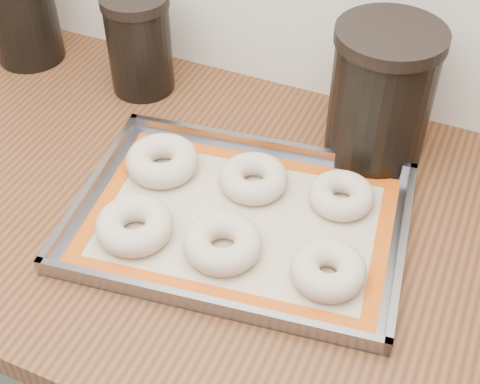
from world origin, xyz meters
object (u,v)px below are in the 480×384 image
at_px(bagel_front_right, 328,270).
at_px(canister_left, 21,6).
at_px(bagel_back_right, 341,195).
at_px(canister_right, 381,94).
at_px(bagel_front_left, 135,225).
at_px(canister_mid, 139,43).
at_px(bagel_back_left, 162,161).
at_px(bagel_front_mid, 223,243).
at_px(baking_tray, 240,219).
at_px(bagel_back_mid, 254,178).

height_order(bagel_front_right, canister_left, canister_left).
xyz_separation_m(bagel_back_right, canister_right, (0.01, 0.14, 0.09)).
xyz_separation_m(bagel_front_left, canister_mid, (-0.17, 0.32, 0.06)).
distance_m(bagel_front_left, canister_mid, 0.37).
relative_size(bagel_back_left, canister_mid, 0.63).
bearing_deg(bagel_front_left, bagel_front_mid, 9.06).
bearing_deg(baking_tray, bagel_front_left, -145.07).
relative_size(bagel_back_left, canister_left, 0.54).
bearing_deg(bagel_front_left, canister_right, 51.89).
distance_m(bagel_front_left, bagel_back_left, 0.14).
bearing_deg(canister_mid, bagel_back_right, -19.98).
height_order(baking_tray, canister_left, canister_left).
distance_m(bagel_back_mid, canister_left, 0.56).
relative_size(bagel_front_left, bagel_front_mid, 1.01).
bearing_deg(bagel_front_mid, bagel_back_left, 143.40).
distance_m(baking_tray, bagel_back_mid, 0.07).
relative_size(bagel_front_left, bagel_back_right, 1.13).
bearing_deg(bagel_front_mid, bagel_back_right, 53.03).
distance_m(bagel_front_mid, bagel_front_right, 0.14).
bearing_deg(bagel_back_mid, baking_tray, -82.23).
bearing_deg(bagel_back_right, bagel_front_right, -79.13).
bearing_deg(bagel_back_mid, canister_mid, 149.33).
bearing_deg(canister_mid, bagel_front_mid, -45.70).
xyz_separation_m(baking_tray, bagel_front_right, (0.15, -0.05, 0.02)).
height_order(bagel_back_mid, canister_left, canister_left).
bearing_deg(bagel_back_right, bagel_back_mid, -171.99).
bearing_deg(canister_right, bagel_back_mid, -130.56).
bearing_deg(baking_tray, bagel_back_mid, 97.77).
relative_size(bagel_back_left, canister_right, 0.51).
relative_size(canister_left, canister_mid, 1.17).
height_order(bagel_back_left, canister_mid, canister_mid).
distance_m(bagel_front_mid, bagel_back_left, 0.19).
xyz_separation_m(bagel_front_left, bagel_back_right, (0.24, 0.17, -0.00)).
bearing_deg(bagel_back_right, bagel_back_left, -171.71).
distance_m(canister_left, canister_mid, 0.24).
distance_m(bagel_front_mid, canister_left, 0.63).
xyz_separation_m(bagel_front_left, bagel_front_mid, (0.12, 0.02, -0.00)).
relative_size(bagel_front_left, bagel_back_mid, 1.05).
xyz_separation_m(baking_tray, bagel_back_mid, (-0.01, 0.07, 0.02)).
xyz_separation_m(bagel_front_mid, bagel_back_mid, (-0.01, 0.14, -0.00)).
height_order(bagel_back_right, canister_mid, canister_mid).
height_order(bagel_back_right, canister_left, canister_left).
bearing_deg(bagel_front_right, canister_mid, 146.49).
distance_m(baking_tray, canister_left, 0.60).
bearing_deg(canister_left, canister_right, -0.85).
xyz_separation_m(bagel_front_left, canister_left, (-0.42, 0.33, 0.08)).
relative_size(bagel_front_mid, canister_mid, 0.60).
distance_m(bagel_back_mid, bagel_back_right, 0.13).
relative_size(bagel_front_mid, canister_right, 0.49).
relative_size(bagel_back_right, canister_mid, 0.54).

